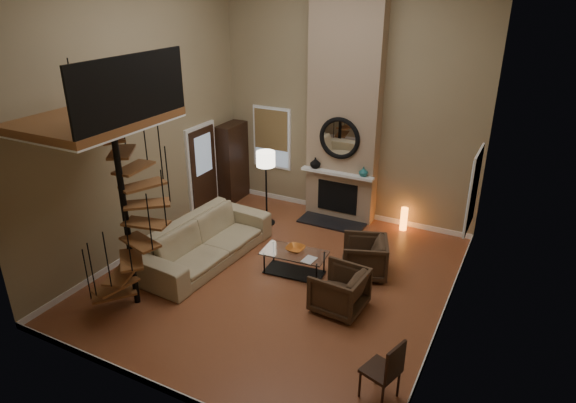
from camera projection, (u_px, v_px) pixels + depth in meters
The scene contains 32 objects.
ground at pixel (278, 278), 9.45m from camera, with size 6.00×6.50×0.01m, color #A85D36.
back_wall at pixel (348, 98), 10.99m from camera, with size 6.00×0.02×5.50m, color #92815E.
front_wall at pixel (140, 208), 5.70m from camera, with size 6.00×0.02×5.50m, color #92815E.
left_wall at pixel (139, 115), 9.60m from camera, with size 0.02×6.50×5.50m, color #92815E.
right_wall at pixel (465, 163), 7.09m from camera, with size 0.02×6.50×5.50m, color #92815E.
baseboard_back at pixel (342, 210), 12.06m from camera, with size 6.00×0.02×0.12m, color white.
baseboard_front at pixel (164, 389), 6.79m from camera, with size 6.00×0.02×0.12m, color white.
baseboard_left at pixel (154, 240), 10.68m from camera, with size 0.02×6.50×0.12m, color white.
baseboard_right at pixel (441, 320), 8.17m from camera, with size 0.02×6.50×0.12m, color white.
chimney_breast at pixel (345, 100), 10.83m from camera, with size 1.60×0.38×5.50m, color #9A7F64.
hearth at pixel (331, 223), 11.53m from camera, with size 1.50×0.60×0.04m, color black.
firebox at pixel (337, 197), 11.56m from camera, with size 0.95×0.02×0.72m, color black.
mantel at pixel (337, 174), 11.25m from camera, with size 1.70×0.18×0.06m, color white.
mirror_frame at pixel (339, 138), 10.98m from camera, with size 0.94×0.94×0.10m, color black.
mirror_disc at pixel (340, 138), 10.99m from camera, with size 0.80×0.80×0.01m, color white.
vase_left at pixel (315, 163), 11.45m from camera, with size 0.24×0.24×0.25m, color black.
vase_right at pixel (363, 172), 10.98m from camera, with size 0.20×0.20×0.21m, color #1C6263.
window_back at pixel (272, 137), 12.22m from camera, with size 1.02×0.06×1.52m.
window_right at pixel (473, 189), 9.18m from camera, with size 0.06×1.02×1.52m.
entry_door at pixel (203, 170), 11.73m from camera, with size 0.10×1.05×2.16m.
loft at pixel (99, 117), 7.54m from camera, with size 1.70×2.20×1.09m.
spiral_stair at pixel (125, 208), 8.02m from camera, with size 1.47×1.47×4.06m.
hutch at pixel (233, 163), 12.54m from camera, with size 0.41×0.88×1.96m, color black.
sofa at pixel (206, 241), 9.95m from camera, with size 2.97×1.16×0.87m, color tan.
armchair_near at pixel (369, 257), 9.43m from camera, with size 0.81×0.83×0.76m, color #412D1E.
armchair_far at pixel (343, 292), 8.39m from camera, with size 0.81×0.84×0.76m, color #412D1E.
coffee_table at pixel (294, 260), 9.48m from camera, with size 1.26×0.71×0.45m.
bowl at pixel (295, 249), 9.44m from camera, with size 0.35×0.35×0.09m, color orange.
book at pixel (308, 260), 9.14m from camera, with size 0.21×0.29×0.03m, color gray.
floor_lamp at pixel (266, 165), 11.00m from camera, with size 0.41×0.41×1.72m.
accent_lamp at pixel (404, 219), 11.17m from camera, with size 0.15×0.15×0.55m, color orange.
side_chair at pixel (386, 369), 6.49m from camera, with size 0.54×0.53×0.94m.
Camera 1 is at (3.87, -7.10, 5.11)m, focal length 31.49 mm.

